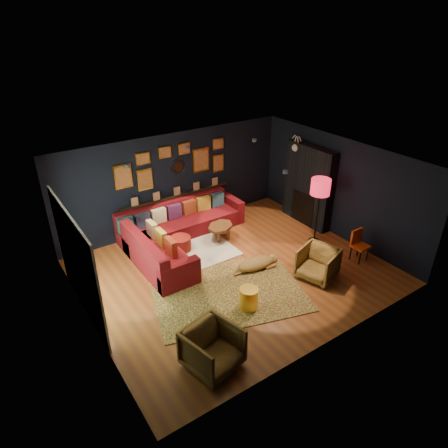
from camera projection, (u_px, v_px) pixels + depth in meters
floor at (234, 271)px, 9.17m from camera, size 6.50×6.50×0.00m
room_walls at (235, 209)px, 8.42m from camera, size 6.50×6.50×6.50m
sectional at (173, 234)px, 10.04m from camera, size 3.41×2.69×0.86m
ledge at (177, 195)px, 10.69m from camera, size 3.20×0.12×0.04m
gallery_wall at (174, 164)px, 10.29m from camera, size 3.15×0.04×1.02m
sunburst_mirror at (178, 167)px, 10.40m from camera, size 0.47×0.16×0.47m
fireplace at (308, 188)px, 10.87m from camera, size 0.31×1.60×2.20m
deer_head at (300, 147)px, 10.77m from camera, size 0.50×0.28×0.45m
sliding_door at (77, 263)px, 7.51m from camera, size 0.06×2.80×2.20m
ceiling_spots at (214, 155)px, 8.54m from camera, size 3.30×2.50×0.06m
shag_rug at (186, 253)px, 9.85m from camera, size 2.31×1.68×0.03m
leopard_rug at (228, 292)px, 8.48m from camera, size 3.62×3.01×0.02m
coffee_table at (221, 228)px, 10.30m from camera, size 0.94×0.85×0.39m
pouf at (181, 243)px, 9.89m from camera, size 0.51×0.51×0.34m
armchair_left at (213, 347)px, 6.54m from camera, size 0.98×0.94×0.85m
armchair_right at (318, 262)px, 8.80m from camera, size 0.93×0.96×0.80m
gold_stool at (249, 299)px, 7.94m from camera, size 0.38×0.38×0.47m
orange_chair at (359, 243)px, 9.43m from camera, size 0.37×0.37×0.77m
floor_lamp at (320, 189)px, 9.67m from camera, size 0.48×0.48×1.73m
dog at (256, 261)px, 9.15m from camera, size 1.32×0.77×0.39m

